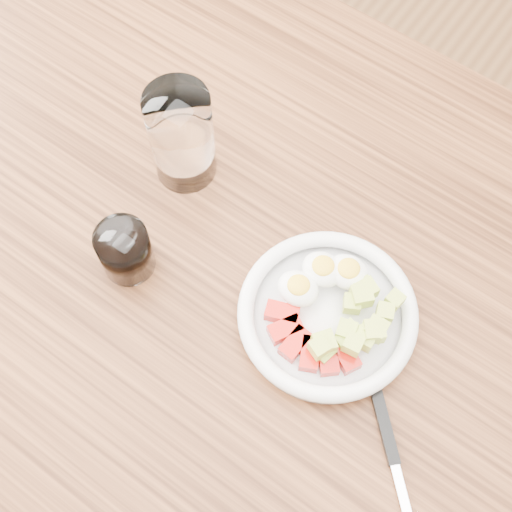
{
  "coord_description": "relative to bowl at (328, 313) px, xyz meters",
  "views": [
    {
      "loc": [
        0.2,
        -0.29,
        1.61
      ],
      "look_at": [
        -0.01,
        0.01,
        0.8
      ],
      "focal_mm": 50.0,
      "sensor_mm": 36.0,
      "label": 1
    }
  ],
  "objects": [
    {
      "name": "fork",
      "position": [
        0.14,
        -0.09,
        -0.02
      ],
      "size": [
        0.16,
        0.16,
        0.01
      ],
      "color": "black",
      "rests_on": "dining_table"
    },
    {
      "name": "coffee_glass",
      "position": [
        -0.25,
        -0.08,
        0.02
      ],
      "size": [
        0.07,
        0.07,
        0.08
      ],
      "color": "white",
      "rests_on": "dining_table"
    },
    {
      "name": "dining_table",
      "position": [
        -0.1,
        -0.0,
        -0.12
      ],
      "size": [
        1.5,
        0.9,
        0.77
      ],
      "color": "brown",
      "rests_on": "ground"
    },
    {
      "name": "ground",
      "position": [
        -0.1,
        -0.0,
        -0.79
      ],
      "size": [
        4.0,
        4.0,
        0.0
      ],
      "primitive_type": "plane",
      "color": "brown",
      "rests_on": "ground"
    },
    {
      "name": "water_glass",
      "position": [
        -0.28,
        0.07,
        0.05
      ],
      "size": [
        0.08,
        0.08,
        0.15
      ],
      "primitive_type": "cylinder",
      "color": "white",
      "rests_on": "dining_table"
    },
    {
      "name": "bowl",
      "position": [
        0.0,
        0.0,
        0.0
      ],
      "size": [
        0.22,
        0.22,
        0.05
      ],
      "color": "white",
      "rests_on": "dining_table"
    }
  ]
}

